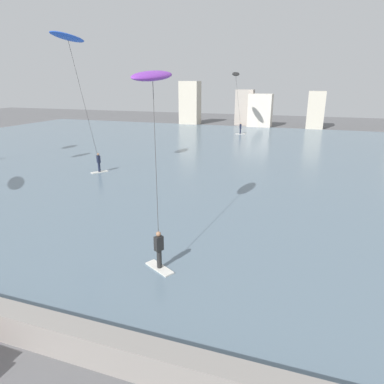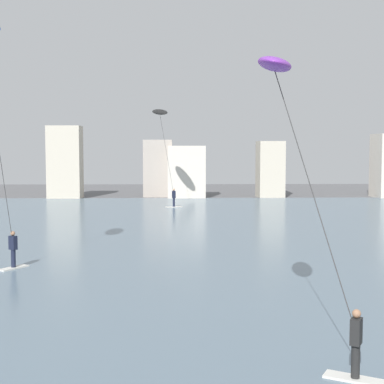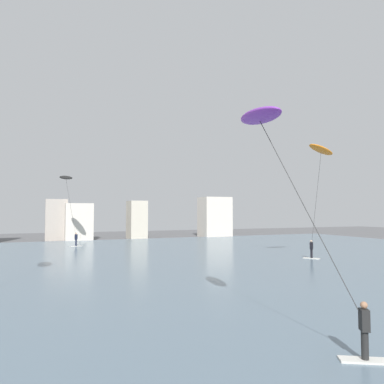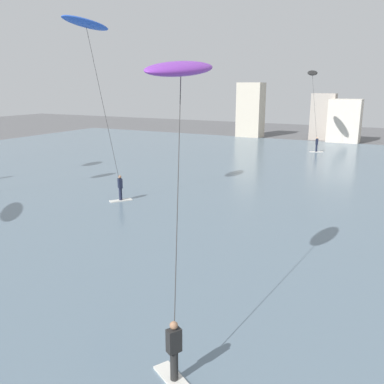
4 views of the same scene
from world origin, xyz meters
name	(u,v)px [view 3 (image 3 of 4)]	position (x,y,z in m)	size (l,w,h in m)	color
water_bay	(126,264)	(0.00, 30.29, 0.05)	(84.00, 52.00, 0.10)	slate
far_shore_buildings	(124,218)	(5.56, 57.48, 3.25)	(39.24, 4.80, 7.56)	beige
kitesurfer_purple	(270,137)	(0.63, 11.07, 6.82)	(2.86, 5.00, 7.91)	silver
kitesurfer_black	(67,185)	(-3.54, 47.78, 7.58)	(2.98, 3.07, 8.87)	silver
kitesurfer_orange	(320,158)	(15.66, 25.23, 8.85)	(3.60, 3.49, 9.94)	silver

